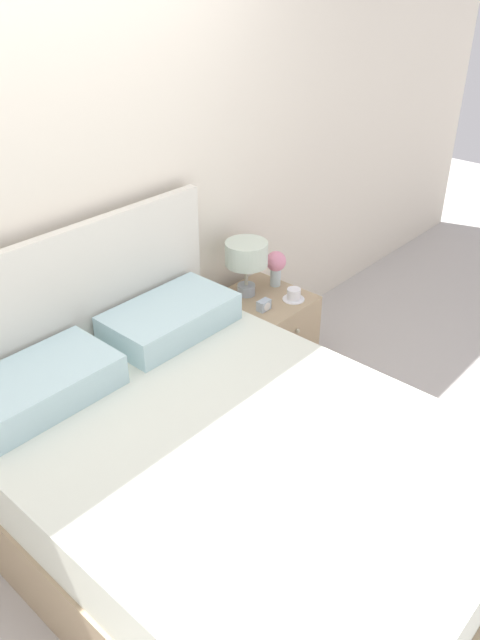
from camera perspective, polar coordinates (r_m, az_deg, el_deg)
name	(u,v)px	position (r m, az deg, el deg)	size (l,w,h in m)	color
ground_plane	(95,441)	(3.41, -13.16, -10.76)	(12.00, 12.00, 0.00)	#BCB7B2
wall_back	(47,201)	(2.80, -17.21, 10.33)	(8.00, 0.06, 2.60)	silver
bed	(224,484)	(2.64, -1.51, -14.74)	(1.53, 2.00, 1.20)	tan
nightstand	(263,337)	(3.65, 2.10, -1.54)	(0.47, 0.50, 0.52)	tan
table_lamp	(246,257)	(3.45, 0.60, 5.82)	(0.24, 0.24, 0.32)	#A8B2BC
flower_vase	(276,264)	(3.60, 3.32, 5.09)	(0.12, 0.12, 0.21)	silver
teacup	(294,295)	(3.50, 4.93, 2.30)	(0.12, 0.12, 0.07)	white
alarm_clock	(264,305)	(3.39, 2.20, 1.36)	(0.08, 0.05, 0.06)	silver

